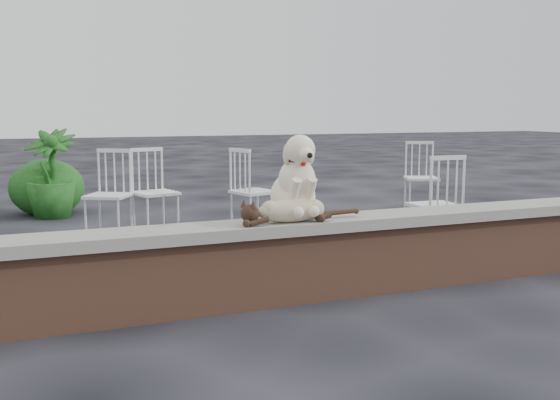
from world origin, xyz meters
name	(u,v)px	position (x,y,z in m)	size (l,w,h in m)	color
ground	(345,293)	(0.00, 0.00, 0.00)	(60.00, 60.00, 0.00)	black
brick_wall	(346,260)	(0.00, 0.00, 0.25)	(6.00, 0.30, 0.50)	brown
capstone	(346,222)	(0.00, 0.00, 0.54)	(6.20, 0.40, 0.08)	slate
dog	(293,176)	(-0.39, 0.08, 0.89)	(0.40, 0.53, 0.62)	beige
cat	(291,209)	(-0.47, -0.07, 0.67)	(1.10, 0.26, 0.19)	tan
chair_c	(435,203)	(1.47, 0.94, 0.47)	(0.56, 0.56, 0.94)	white
chair_b	(108,194)	(-1.31, 2.87, 0.47)	(0.56, 0.56, 0.94)	white
chair_e	(254,190)	(0.24, 2.59, 0.47)	(0.56, 0.56, 0.94)	white
chair_d	(421,177)	(2.81, 3.08, 0.47)	(0.56, 0.56, 0.94)	white
chair_a	(155,191)	(-0.80, 2.91, 0.47)	(0.56, 0.56, 0.94)	white
potted_plant_b	(51,173)	(-1.79, 4.49, 0.56)	(0.63, 0.63, 1.13)	#194413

